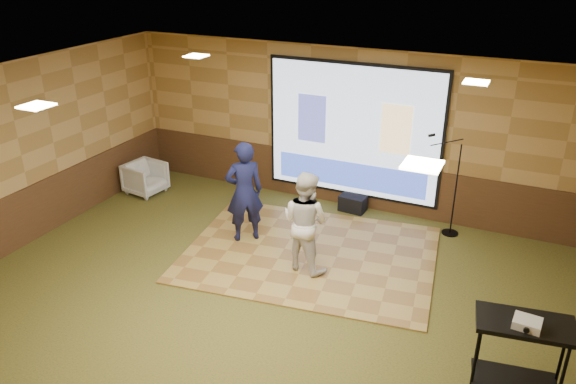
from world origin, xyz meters
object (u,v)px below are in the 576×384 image
at_px(dance_floor, 310,253).
at_px(duffel_bag, 353,203).
at_px(projector_screen, 353,133).
at_px(projector, 527,323).
at_px(av_table, 521,345).
at_px(player_right, 305,222).
at_px(player_left, 244,192).
at_px(banquet_chair, 145,178).
at_px(mic_stand, 450,208).

bearing_deg(dance_floor, duffel_bag, 86.61).
relative_size(projector_screen, duffel_bag, 6.90).
relative_size(projector, duffel_bag, 0.57).
relative_size(projector_screen, av_table, 3.14).
bearing_deg(av_table, player_right, 153.89).
distance_m(projector_screen, player_left, 2.41).
xyz_separation_m(av_table, duffel_bag, (-3.15, 3.83, -0.61)).
bearing_deg(player_right, dance_floor, -66.01).
bearing_deg(projector, banquet_chair, 162.55).
xyz_separation_m(dance_floor, projector, (3.26, -2.08, 1.09)).
distance_m(player_left, av_table, 4.87).
relative_size(dance_floor, mic_stand, 2.23).
bearing_deg(av_table, dance_floor, 148.54).
xyz_separation_m(player_right, av_table, (3.17, -1.55, -0.07)).
height_order(av_table, banquet_chair, av_table).
bearing_deg(mic_stand, av_table, -59.84).
distance_m(player_left, player_right, 1.36).
xyz_separation_m(banquet_chair, duffel_bag, (4.07, 0.96, -0.17)).
relative_size(projector_screen, dance_floor, 0.84).
bearing_deg(av_table, projector, -86.04).
bearing_deg(player_right, av_table, 166.36).
height_order(banquet_chair, duffel_bag, banquet_chair).
relative_size(dance_floor, banquet_chair, 5.62).
height_order(dance_floor, mic_stand, mic_stand).
relative_size(player_left, duffel_bag, 3.61).
distance_m(projector, mic_stand, 4.04).
bearing_deg(projector, dance_floor, 152.35).
bearing_deg(dance_floor, banquet_chair, 167.40).
bearing_deg(projector_screen, player_right, -87.42).
bearing_deg(player_right, mic_stand, -118.02).
relative_size(dance_floor, av_table, 3.76).
bearing_deg(dance_floor, player_left, -179.99).
xyz_separation_m(projector_screen, banquet_chair, (-3.94, -1.14, -1.15)).
xyz_separation_m(projector_screen, projector, (3.28, -4.11, -0.37)).
bearing_deg(mic_stand, projector, -60.19).
distance_m(dance_floor, av_table, 3.89).
xyz_separation_m(player_left, banquet_chair, (-2.77, 0.89, -0.58)).
distance_m(av_table, banquet_chair, 7.78).
bearing_deg(player_left, projector_screen, -161.51).
distance_m(av_table, mic_stand, 3.92).
height_order(player_right, banquet_chair, player_right).
relative_size(player_right, mic_stand, 0.90).
distance_m(dance_floor, duffel_bag, 1.85).
distance_m(player_left, duffel_bag, 2.38).
bearing_deg(mic_stand, duffel_bag, -175.39).
height_order(projector, banquet_chair, projector).
relative_size(player_left, player_right, 1.09).
bearing_deg(projector, duffel_bag, 133.66).
distance_m(projector_screen, projector, 5.27).
relative_size(player_right, av_table, 1.51).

